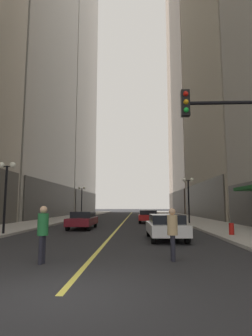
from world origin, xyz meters
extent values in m
plane|color=#262628|center=(0.00, 35.00, 0.00)|extent=(200.00, 200.00, 0.00)
cube|color=#ADA8A0|center=(-8.25, 35.00, 0.07)|extent=(4.50, 78.00, 0.15)
cube|color=#ADA8A0|center=(8.25, 35.00, 0.07)|extent=(4.50, 78.00, 0.15)
cube|color=#E5D64C|center=(0.00, 35.00, 0.00)|extent=(0.16, 70.00, 0.01)
cube|color=#3A3935|center=(-10.60, 34.50, 2.50)|extent=(0.50, 22.80, 5.00)
cube|color=#A8A399|center=(-16.13, 60.00, 45.63)|extent=(11.26, 26.00, 91.26)
cube|color=#3A3935|center=(-10.60, 60.00, 2.50)|extent=(0.50, 24.70, 5.00)
cube|color=#B7AD99|center=(17.43, 34.50, 21.84)|extent=(13.86, 24.00, 43.67)
cube|color=#403C35|center=(10.60, 34.50, 2.50)|extent=(0.50, 22.80, 5.00)
cube|color=gray|center=(18.10, 60.00, 40.16)|extent=(15.20, 26.00, 80.32)
cube|color=#332A23|center=(10.60, 60.00, 2.50)|extent=(0.50, 24.70, 5.00)
cube|color=silver|center=(3.06, 9.29, 0.59)|extent=(1.99, 4.42, 0.55)
cube|color=black|center=(3.07, 9.08, 1.07)|extent=(1.70, 2.50, 0.50)
cylinder|color=black|center=(2.21, 10.79, 0.32)|extent=(0.24, 0.65, 0.64)
cylinder|color=black|center=(3.81, 10.85, 0.32)|extent=(0.24, 0.65, 0.64)
cylinder|color=black|center=(2.31, 7.74, 0.32)|extent=(0.24, 0.65, 0.64)
cylinder|color=black|center=(3.91, 7.80, 0.32)|extent=(0.24, 0.65, 0.64)
cube|color=maroon|center=(-2.68, 15.83, 0.59)|extent=(1.76, 4.60, 0.55)
cube|color=black|center=(-2.68, 16.06, 1.07)|extent=(1.54, 2.58, 0.50)
cylinder|color=black|center=(-1.93, 14.22, 0.32)|extent=(0.22, 0.64, 0.64)
cylinder|color=black|center=(-3.43, 14.22, 0.32)|extent=(0.22, 0.64, 0.64)
cylinder|color=black|center=(-1.94, 17.44, 0.32)|extent=(0.22, 0.64, 0.64)
cylinder|color=black|center=(-3.44, 17.43, 0.32)|extent=(0.22, 0.64, 0.64)
cube|color=#B21919|center=(2.64, 23.60, 0.59)|extent=(2.01, 4.27, 0.55)
cube|color=black|center=(2.64, 23.39, 1.07)|extent=(1.74, 2.41, 0.50)
cylinder|color=black|center=(1.83, 25.10, 0.32)|extent=(0.23, 0.64, 0.64)
cylinder|color=black|center=(3.51, 25.06, 0.32)|extent=(0.23, 0.64, 0.64)
cylinder|color=black|center=(1.77, 22.13, 0.32)|extent=(0.23, 0.64, 0.64)
cylinder|color=black|center=(3.45, 22.10, 0.32)|extent=(0.23, 0.64, 0.64)
cylinder|color=black|center=(-1.42, 2.94, 0.43)|extent=(0.14, 0.14, 0.86)
cylinder|color=black|center=(-1.39, 3.10, 0.43)|extent=(0.14, 0.14, 0.86)
cylinder|color=#1E6633|center=(-1.41, 3.02, 1.20)|extent=(0.39, 0.39, 0.68)
sphere|color=tan|center=(-1.41, 3.02, 1.66)|extent=(0.23, 0.23, 0.23)
cylinder|color=black|center=(2.72, 3.73, 0.41)|extent=(0.14, 0.14, 0.83)
cylinder|color=black|center=(2.73, 3.57, 0.41)|extent=(0.14, 0.14, 0.83)
cylinder|color=tan|center=(2.72, 3.65, 1.15)|extent=(0.35, 0.35, 0.65)
sphere|color=tan|center=(2.72, 3.65, 1.59)|extent=(0.22, 0.22, 0.22)
cylinder|color=black|center=(4.80, 3.27, 5.20)|extent=(3.20, 0.12, 0.12)
cube|color=black|center=(3.20, 3.27, 5.20)|extent=(0.28, 0.24, 0.90)
sphere|color=red|center=(3.20, 3.13, 5.48)|extent=(0.17, 0.17, 0.17)
sphere|color=orange|center=(3.20, 3.13, 5.20)|extent=(0.17, 0.17, 0.17)
sphere|color=green|center=(3.20, 3.13, 4.92)|extent=(0.17, 0.17, 0.17)
cylinder|color=black|center=(-6.40, 10.70, 2.10)|extent=(0.14, 0.14, 4.20)
cylinder|color=black|center=(-6.40, 10.70, 4.15)|extent=(0.80, 0.06, 0.06)
sphere|color=white|center=(-6.75, 10.70, 4.25)|extent=(0.36, 0.36, 0.36)
sphere|color=white|center=(-6.05, 10.70, 4.25)|extent=(0.36, 0.36, 0.36)
cylinder|color=black|center=(-6.40, 33.59, 2.10)|extent=(0.14, 0.14, 4.20)
cylinder|color=black|center=(-6.40, 33.59, 4.15)|extent=(0.80, 0.06, 0.06)
sphere|color=white|center=(-6.75, 33.59, 4.25)|extent=(0.36, 0.36, 0.36)
sphere|color=white|center=(-6.05, 33.59, 4.25)|extent=(0.36, 0.36, 0.36)
cylinder|color=black|center=(6.40, 20.95, 2.10)|extent=(0.14, 0.14, 4.20)
cylinder|color=black|center=(6.40, 20.95, 4.15)|extent=(0.80, 0.06, 0.06)
sphere|color=white|center=(6.05, 20.95, 4.25)|extent=(0.36, 0.36, 0.36)
sphere|color=white|center=(6.75, 20.95, 4.25)|extent=(0.36, 0.36, 0.36)
cylinder|color=red|center=(6.90, 10.58, 0.40)|extent=(0.28, 0.28, 0.80)
camera|label=1|loc=(1.59, -5.75, 1.79)|focal=29.67mm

